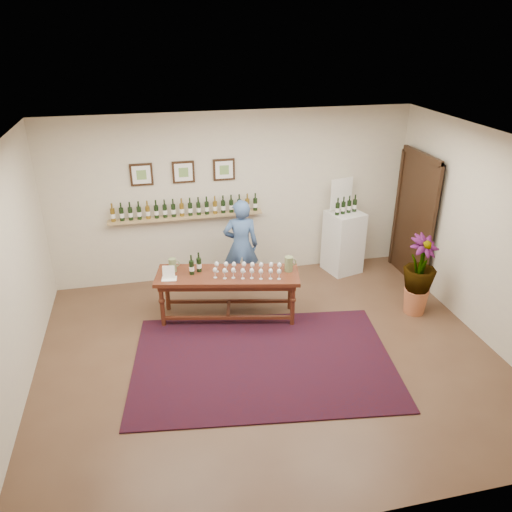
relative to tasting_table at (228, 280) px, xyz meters
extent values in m
plane|color=#4D3222|center=(0.36, -1.07, -0.62)|extent=(6.00, 6.00, 0.00)
plane|color=beige|center=(0.36, 1.43, 0.78)|extent=(6.00, 0.00, 6.00)
plane|color=beige|center=(0.36, -3.57, 0.78)|extent=(6.00, 0.00, 6.00)
plane|color=beige|center=(-2.64, -1.07, 0.78)|extent=(0.00, 5.00, 5.00)
plane|color=beige|center=(3.36, -1.07, 0.78)|extent=(0.00, 5.00, 5.00)
plane|color=silver|center=(0.36, -1.07, 2.18)|extent=(6.00, 6.00, 0.00)
cube|color=tan|center=(-0.44, 1.34, 0.53)|extent=(2.50, 0.16, 0.04)
cube|color=black|center=(3.30, 0.63, 0.43)|extent=(0.10, 1.00, 2.10)
cube|color=black|center=(3.25, 0.63, 0.43)|extent=(0.04, 1.12, 2.22)
cube|color=black|center=(-1.09, 1.41, 1.26)|extent=(0.35, 0.03, 0.35)
cube|color=white|center=(-1.09, 1.39, 1.26)|extent=(0.28, 0.01, 0.28)
cube|color=#6D954A|center=(-1.09, 1.39, 1.26)|extent=(0.15, 0.00, 0.15)
cube|color=black|center=(-0.44, 1.41, 1.26)|extent=(0.35, 0.03, 0.35)
cube|color=white|center=(-0.44, 1.39, 1.26)|extent=(0.28, 0.01, 0.28)
cube|color=#6D954A|center=(-0.44, 1.39, 1.26)|extent=(0.15, 0.00, 0.15)
cube|color=black|center=(0.21, 1.41, 1.26)|extent=(0.35, 0.03, 0.35)
cube|color=white|center=(0.21, 1.39, 1.26)|extent=(0.28, 0.01, 0.28)
cube|color=#6D954A|center=(0.21, 1.39, 1.26)|extent=(0.15, 0.00, 0.15)
cube|color=#450C0D|center=(0.25, -1.18, -0.61)|extent=(3.63, 2.66, 0.02)
cube|color=#471E11|center=(0.00, 0.00, 0.08)|extent=(2.15, 1.07, 0.06)
cube|color=#471E11|center=(0.00, 0.00, 0.02)|extent=(2.02, 0.94, 0.09)
cylinder|color=#471E11|center=(-0.97, -0.03, -0.28)|extent=(0.08, 0.08, 0.68)
cylinder|color=#471E11|center=(0.87, -0.42, -0.28)|extent=(0.08, 0.08, 0.68)
cylinder|color=#471E11|center=(-0.87, 0.42, -0.28)|extent=(0.08, 0.08, 0.68)
cylinder|color=#471E11|center=(0.97, 0.03, -0.28)|extent=(0.08, 0.08, 0.68)
cube|color=#471E11|center=(-0.05, -0.23, -0.49)|extent=(1.84, 0.44, 0.05)
cube|color=#471E11|center=(0.05, 0.23, -0.49)|extent=(1.84, 0.44, 0.05)
cube|color=#471E11|center=(0.00, 0.00, -0.49)|extent=(0.14, 0.47, 0.05)
cube|color=white|center=(-0.83, 0.04, 0.21)|extent=(0.23, 0.18, 0.19)
cube|color=silver|center=(2.24, 1.11, -0.08)|extent=(0.67, 0.67, 1.09)
cube|color=white|center=(2.19, 1.24, 0.76)|extent=(0.42, 0.13, 0.59)
cone|color=#B4613C|center=(2.79, -0.49, -0.42)|extent=(0.37, 0.37, 0.39)
imported|color=#1D3D19|center=(2.79, -0.49, 0.12)|extent=(0.72, 0.72, 0.68)
imported|color=#3D5C91|center=(0.36, 0.83, 0.15)|extent=(0.61, 0.44, 1.55)
camera|label=1|loc=(-1.00, -6.34, 3.42)|focal=35.00mm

